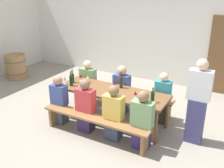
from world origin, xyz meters
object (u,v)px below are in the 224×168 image
Objects in this scene: seated_guest_near_3 at (142,122)px; wine_barrel at (16,66)px; wine_glass_2 at (65,79)px; standing_host at (197,103)px; wine_bottle_1 at (71,80)px; wine_glass_3 at (114,84)px; wine_glass_4 at (81,76)px; seated_guest_far_0 at (88,84)px; seated_guest_far_2 at (162,99)px; wine_bottle_3 at (73,78)px; bench_far at (126,96)px; seated_guest_near_2 at (113,114)px; tasting_table at (112,94)px; bench_near at (95,121)px; seated_guest_far_1 at (122,90)px; wine_bottle_2 at (153,97)px; wine_glass_0 at (135,93)px; wine_glass_1 at (88,77)px; seated_guest_near_0 at (59,101)px; seated_guest_near_1 at (86,107)px; wine_bottle_0 at (121,82)px.

seated_guest_near_3 is 5.24m from wine_barrel.
standing_host is (2.82, 0.32, -0.09)m from wine_glass_2.
wine_glass_3 is at bearing 17.91° from wine_bottle_1.
wine_glass_4 is 0.50m from seated_guest_far_0.
wine_bottle_3 is at bearing -74.24° from seated_guest_far_2.
seated_guest_far_0 is at bearing -171.28° from bench_far.
tasting_table is at bearing 31.60° from seated_guest_near_2.
seated_guest_far_0 reaches higher than wine_glass_2.
seated_guest_far_2 reaches higher than bench_near.
wine_bottle_1 is at bearing -50.44° from seated_guest_far_1.
wine_bottle_2 is 0.38× the size of wine_barrel.
tasting_table is 15.84× the size of wine_glass_0.
seated_guest_far_0 is at bearing 124.18° from wine_glass_1.
wine_bottle_3 is at bearing -120.27° from wine_glass_4.
seated_guest_far_1 reaches higher than seated_guest_near_0.
seated_guest_near_0 is 0.68m from seated_guest_near_1.
wine_bottle_3 is at bearing -179.65° from tasting_table.
wine_glass_0 is 1.33m from wine_glass_1.
seated_guest_far_0 is at bearing 164.09° from wine_bottle_0.
wine_bottle_3 is 1.82× the size of wine_glass_3.
wine_bottle_0 reaches higher than wine_glass_2.
seated_guest_far_1 is at bearing 90.00° from seated_guest_far_0.
seated_guest_near_2 is (-0.60, -0.43, -0.33)m from wine_bottle_2.
wine_bottle_3 is 0.27× the size of seated_guest_near_1.
wine_glass_2 is at bearing 79.84° from seated_guest_near_3.
wine_glass_2 is (-1.10, 0.51, 0.52)m from bench_near.
wine_bottle_0 is 1.01m from wine_glass_4.
seated_guest_near_3 is (0.93, -0.66, -0.33)m from wine_glass_3.
tasting_table is 0.56m from seated_guest_far_1.
seated_guest_near_1 is at bearing -30.35° from wine_bottle_1.
wine_bottle_1 is at bearing -0.01° from wine_glass_2.
seated_guest_near_0 is 0.97× the size of seated_guest_near_2.
wine_bottle_3 is 0.28× the size of seated_guest_near_0.
wine_bottle_1 reaches higher than wine_glass_0.
wine_glass_4 reaches higher than wine_glass_0.
bench_near is at bearing -116.28° from seated_guest_near_1.
wine_glass_4 is 0.14× the size of seated_guest_far_2.
wine_glass_4 is at bearing 60.47° from seated_guest_near_2.
wine_glass_0 is 0.13× the size of seated_guest_near_3.
wine_bottle_1 is at bearing -61.47° from wine_bottle_3.
wine_glass_0 is 0.13× the size of seated_guest_far_0.
bench_near is at bearing 99.26° from seated_guest_near_3.
wine_bottle_2 is at bearing -54.57° from seated_guest_near_2.
wine_glass_0 is 1.04m from seated_guest_near_1.
seated_guest_near_2 is 0.99× the size of seated_guest_near_3.
bench_far is at bearing 101.23° from wine_bottle_0.
seated_guest_near_2 is at bearing 90.00° from seated_guest_near_3.
tasting_table is 2.11× the size of seated_guest_near_3.
wine_glass_1 is 0.71m from wine_glass_3.
tasting_table is 14.09× the size of wine_glass_3.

